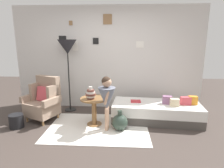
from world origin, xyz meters
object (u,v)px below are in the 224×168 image
armchair (44,100)px  demijohn_near (120,122)px  daybed (156,112)px  book_on_daybed (136,101)px  person_child (107,97)px  vase_striped (91,94)px  floor_lamp (67,49)px  side_table (94,106)px  magazine_basket (16,121)px

armchair → demijohn_near: 1.79m
daybed → book_on_daybed: book_on_daybed is taller
armchair → person_child: 1.55m
vase_striped → book_on_daybed: vase_striped is taller
vase_striped → floor_lamp: 1.41m
daybed → armchair: bearing=-178.7°
side_table → book_on_daybed: side_table is taller
person_child → demijohn_near: bearing=0.2°
armchair → floor_lamp: bearing=54.0°
armchair → magazine_basket: armchair is taller
side_table → demijohn_near: size_ratio=1.45×
daybed → side_table: 1.39m
daybed → book_on_daybed: 0.50m
person_child → book_on_daybed: size_ratio=4.93×
book_on_daybed → daybed: bearing=-9.2°
person_child → demijohn_near: person_child is taller
armchair → book_on_daybed: (2.06, 0.13, -0.02)m
vase_striped → book_on_daybed: bearing=24.7°
armchair → side_table: (1.17, -0.24, -0.02)m
side_table → vase_striped: (-0.05, -0.06, 0.27)m
armchair → demijohn_near: size_ratio=2.39×
vase_striped → person_child: (0.34, -0.15, -0.00)m
side_table → demijohn_near: bearing=-21.4°
floor_lamp → magazine_basket: size_ratio=6.33×
magazine_basket → side_table: bearing=8.3°
armchair → book_on_daybed: armchair is taller
daybed → demijohn_near: bearing=-147.0°
armchair → side_table: 1.20m
vase_striped → armchair: bearing=164.8°
daybed → person_child: person_child is taller
side_table → person_child: bearing=-36.7°
vase_striped → magazine_basket: vase_striped is taller
daybed → book_on_daybed: bearing=170.8°
side_table → magazine_basket: size_ratio=2.10×
side_table → vase_striped: 0.29m
armchair → vase_striped: bearing=-15.2°
armchair → magazine_basket: size_ratio=3.46×
floor_lamp → vase_striped: bearing=-52.0°
side_table → person_child: size_ratio=0.54×
floor_lamp → magazine_basket: floor_lamp is taller
demijohn_near → side_table: bearing=158.6°
person_child → book_on_daybed: person_child is taller
book_on_daybed → vase_striped: bearing=-155.3°
armchair → daybed: (2.51, 0.06, -0.24)m
magazine_basket → daybed: bearing=10.4°
armchair → book_on_daybed: bearing=3.7°
vase_striped → demijohn_near: vase_striped is taller
person_child → demijohn_near: (0.26, 0.00, -0.53)m
armchair → magazine_basket: bearing=-130.4°
book_on_daybed → magazine_basket: size_ratio=0.79×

